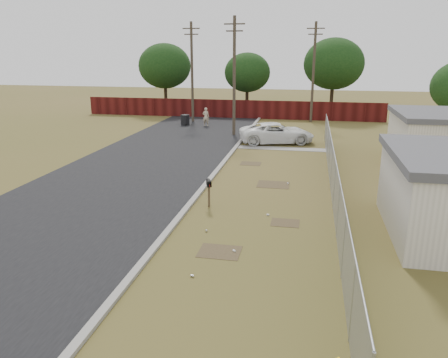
% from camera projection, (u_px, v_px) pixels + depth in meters
% --- Properties ---
extents(ground, '(120.00, 120.00, 0.00)m').
position_uv_depth(ground, '(261.00, 204.00, 19.16)').
color(ground, brown).
rests_on(ground, ground).
extents(street, '(15.10, 60.00, 0.12)m').
position_uv_depth(street, '(170.00, 155.00, 27.99)').
color(street, black).
rests_on(street, ground).
extents(chainlink_fence, '(0.10, 27.06, 2.02)m').
position_uv_depth(chainlink_fence, '(334.00, 184.00, 19.32)').
color(chainlink_fence, '#989CA1').
rests_on(chainlink_fence, ground).
extents(privacy_fence, '(30.00, 0.12, 1.80)m').
position_uv_depth(privacy_fence, '(230.00, 109.00, 43.55)').
color(privacy_fence, '#4D1210').
rests_on(privacy_fence, ground).
extents(utility_poles, '(12.60, 8.24, 9.00)m').
position_uv_depth(utility_poles, '(247.00, 72.00, 37.97)').
color(utility_poles, '#483D30').
rests_on(utility_poles, ground).
extents(horizon_trees, '(33.32, 31.94, 7.78)m').
position_uv_depth(horizon_trees, '(301.00, 72.00, 39.87)').
color(horizon_trees, '#382919').
rests_on(horizon_trees, ground).
extents(mailbox, '(0.34, 0.52, 1.21)m').
position_uv_depth(mailbox, '(209.00, 185.00, 18.59)').
color(mailbox, brown).
rests_on(mailbox, ground).
extents(pickup_truck, '(5.83, 3.89, 1.49)m').
position_uv_depth(pickup_truck, '(277.00, 133.00, 31.62)').
color(pickup_truck, white).
rests_on(pickup_truck, ground).
extents(pedestrian, '(0.61, 0.40, 1.65)m').
position_uv_depth(pedestrian, '(206.00, 117.00, 38.83)').
color(pedestrian, '#C6B291').
rests_on(pedestrian, ground).
extents(trash_bin, '(0.77, 0.83, 0.95)m').
position_uv_depth(trash_bin, '(185.00, 120.00, 39.35)').
color(trash_bin, black).
rests_on(trash_bin, ground).
extents(scattered_litter, '(2.71, 10.14, 0.07)m').
position_uv_depth(scattered_litter, '(244.00, 225.00, 16.71)').
color(scattered_litter, silver).
rests_on(scattered_litter, ground).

